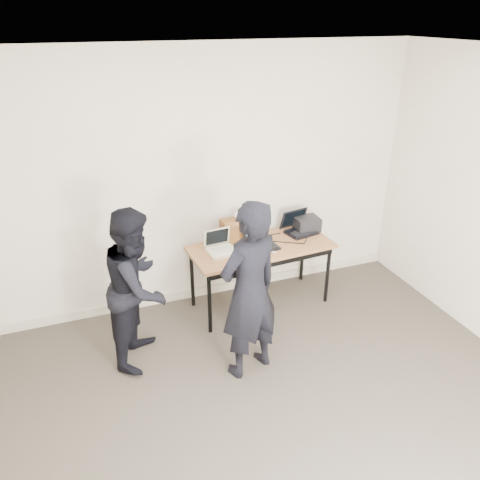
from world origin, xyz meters
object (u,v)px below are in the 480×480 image
laptop_center (261,242)px  leather_satchel (238,229)px  desk (261,251)px  laptop_beige (221,248)px  laptop_right (298,227)px  person_typist (249,292)px  equipment_box (307,224)px  person_observer (138,286)px

laptop_center → leather_satchel: leather_satchel is taller
desk → laptop_beige: 0.45m
laptop_right → person_typist: person_typist is taller
laptop_center → person_typist: 1.05m
desk → equipment_box: 0.67m
leather_satchel → person_observer: bearing=-154.7°
desk → laptop_center: (-0.01, -0.00, 0.11)m
desk → person_observer: (-1.36, -0.40, 0.08)m
leather_satchel → person_typist: (-0.32, -1.16, -0.03)m
laptop_center → person_typist: person_typist is taller
laptop_beige → equipment_box: bearing=4.3°
leather_satchel → person_observer: 1.34m
laptop_beige → equipment_box: (1.07, 0.17, 0.03)m
person_typist → person_observer: size_ratio=1.10×
leather_satchel → person_observer: person_observer is taller
leather_satchel → laptop_beige: bearing=-143.9°
laptop_beige → equipment_box: size_ratio=1.16×
laptop_center → equipment_box: 0.67m
laptop_right → person_typist: bearing=-143.7°
equipment_box → person_typist: (-1.13, -1.12, 0.02)m
equipment_box → person_typist: person_typist is taller
laptop_beige → person_observer: bearing=-160.6°
laptop_center → equipment_box: bearing=10.0°
laptop_beige → person_typist: bearing=-98.6°
desk → leather_satchel: 0.35m
leather_satchel → person_typist: size_ratio=0.22×
leather_satchel → person_observer: size_ratio=0.25×
person_typist → leather_satchel: bearing=-124.4°
desk → equipment_box: size_ratio=5.88×
laptop_center → person_observer: (-1.34, -0.39, -0.03)m
laptop_center → leather_satchel: (-0.17, 0.23, 0.07)m
laptop_right → laptop_beige: bearing=178.6°
leather_satchel → equipment_box: bearing=-5.2°
laptop_right → person_observer: person_observer is taller
desk → laptop_center: laptop_center is taller
desk → laptop_center: bearing=-163.9°
desk → person_observer: bearing=-167.4°
laptop_right → leather_satchel: leather_satchel is taller
leather_satchel → person_typist: person_typist is taller
person_typist → laptop_center: bearing=-136.8°
desk → leather_satchel: bearing=124.6°
desk → equipment_box: (0.63, 0.19, 0.13)m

